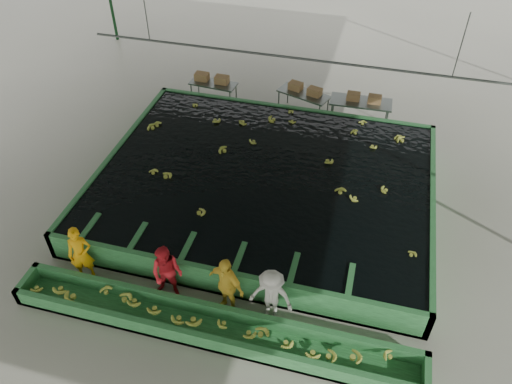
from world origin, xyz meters
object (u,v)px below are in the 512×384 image
(box_stack_mid, at_px, (305,92))
(sorting_trough, at_px, (211,326))
(worker_a, at_px, (81,254))
(worker_c, at_px, (226,285))
(flotation_tank, at_px, (264,185))
(worker_d, at_px, (271,296))
(packing_table_mid, at_px, (303,103))
(worker_b, at_px, (167,273))
(packing_table_right, at_px, (359,113))
(packing_table_left, at_px, (214,92))
(box_stack_right, at_px, (363,101))
(box_stack_left, at_px, (212,81))

(box_stack_mid, bearing_deg, sorting_trough, -91.49)
(worker_a, relative_size, box_stack_mid, 1.31)
(worker_c, relative_size, box_stack_mid, 1.36)
(worker_c, bearing_deg, flotation_tank, 114.68)
(sorting_trough, bearing_deg, worker_d, 32.55)
(box_stack_mid, bearing_deg, packing_table_mid, -106.50)
(worker_b, bearing_deg, packing_table_right, 64.55)
(packing_table_right, bearing_deg, packing_table_left, 178.32)
(flotation_tank, xyz_separation_m, worker_c, (0.14, -4.30, 0.43))
(flotation_tank, xyz_separation_m, worker_a, (-3.74, -4.30, 0.40))
(worker_a, xyz_separation_m, worker_b, (2.37, 0.00, -0.01))
(worker_a, height_order, worker_c, worker_c)
(box_stack_right, bearing_deg, packing_table_left, 178.68)
(worker_a, xyz_separation_m, worker_d, (5.00, 0.00, -0.03))
(flotation_tank, xyz_separation_m, box_stack_right, (2.46, 4.81, 0.55))
(worker_b, xyz_separation_m, packing_table_mid, (1.62, 9.29, -0.39))
(sorting_trough, bearing_deg, box_stack_right, 76.05)
(packing_table_right, bearing_deg, worker_a, -124.01)
(worker_a, bearing_deg, worker_d, -23.17)
(packing_table_mid, relative_size, box_stack_left, 1.45)
(worker_a, height_order, packing_table_left, worker_a)
(worker_c, xyz_separation_m, packing_table_left, (-3.46, 9.24, -0.47))
(worker_b, bearing_deg, worker_a, 177.04)
(worker_c, bearing_deg, worker_d, 22.79)
(worker_a, relative_size, worker_b, 1.01)
(worker_b, distance_m, box_stack_right, 9.89)
(worker_b, xyz_separation_m, box_stack_mid, (1.64, 9.37, 0.05))
(worker_b, distance_m, box_stack_left, 9.56)
(flotation_tank, relative_size, box_stack_mid, 7.70)
(box_stack_right, bearing_deg, packing_table_mid, 175.31)
(worker_c, height_order, packing_table_mid, worker_c)
(worker_b, height_order, box_stack_right, worker_b)
(flotation_tank, bearing_deg, sorting_trough, -90.00)
(worker_c, xyz_separation_m, box_stack_left, (-3.54, 9.34, -0.06))
(packing_table_right, relative_size, box_stack_right, 1.78)
(worker_a, xyz_separation_m, worker_c, (3.89, 0.00, 0.03))
(packing_table_right, bearing_deg, packing_table_mid, 174.25)
(packing_table_left, distance_m, packing_table_right, 5.70)
(box_stack_left, height_order, box_stack_mid, box_stack_mid)
(worker_c, height_order, box_stack_right, worker_c)
(flotation_tank, xyz_separation_m, box_stack_mid, (0.26, 5.07, 0.44))
(box_stack_right, bearing_deg, packing_table_right, -157.25)
(worker_d, height_order, box_stack_right, worker_d)
(packing_table_mid, distance_m, box_stack_right, 2.30)
(sorting_trough, relative_size, worker_d, 6.12)
(packing_table_left, distance_m, box_stack_mid, 3.61)
(packing_table_right, distance_m, box_stack_mid, 2.17)
(packing_table_mid, bearing_deg, worker_a, -113.21)
(worker_d, bearing_deg, box_stack_mid, 98.08)
(worker_a, distance_m, packing_table_mid, 10.12)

